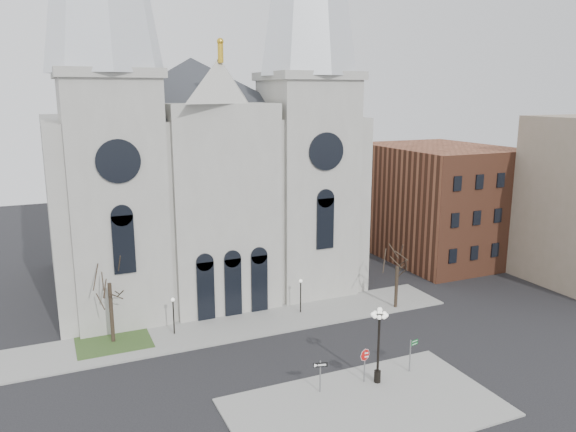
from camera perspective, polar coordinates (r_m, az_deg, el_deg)
name	(u,v)px	position (r m, az deg, el deg)	size (l,w,h in m)	color
ground	(293,383)	(42.16, 0.49, -16.57)	(160.00, 160.00, 0.00)	black
sidewalk_near	(365,407)	(39.55, 7.83, -18.70)	(18.00, 10.00, 0.14)	gray
sidewalk_far	(242,325)	(51.33, -4.67, -10.99)	(40.00, 6.00, 0.14)	gray
grass_patch	(114,342)	(50.11, -17.30, -12.13)	(6.00, 5.00, 0.18)	#2D471E
cathedral	(200,112)	(58.49, -8.89, 10.37)	(33.00, 26.66, 54.00)	#9F9D94
bg_building_brick	(438,202)	(72.90, 15.03, 1.39)	(14.00, 18.00, 14.00)	brown
tree_left	(109,279)	(48.14, -17.72, -6.15)	(3.20, 3.20, 7.50)	black
tree_right	(397,264)	(54.61, 11.05, -4.81)	(3.20, 3.20, 6.00)	black
ped_lamp_left	(173,310)	(49.46, -11.57, -9.31)	(0.32, 0.32, 3.26)	black
ped_lamp_right	(301,290)	(53.02, 1.29, -7.54)	(0.32, 0.32, 3.26)	black
stop_sign	(365,358)	(41.48, 7.80, -14.13)	(0.92, 0.15, 2.57)	slate
globe_lamp	(379,336)	(40.86, 9.22, -11.90)	(1.42, 1.42, 5.69)	black
one_way_sign	(320,371)	(40.08, 3.30, -15.47)	(1.00, 0.30, 2.33)	slate
street_name_sign	(411,353)	(43.70, 12.39, -13.42)	(0.78, 0.22, 2.49)	slate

